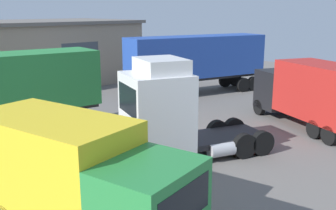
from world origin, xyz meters
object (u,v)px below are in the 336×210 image
Objects in this scene: tractor_unit_white at (167,113)px; traffic_cone at (156,113)px; box_truck_green at (76,175)px; box_truck_black at (311,92)px; container_trailer_teal at (198,58)px.

tractor_unit_white is 11.99× the size of traffic_cone.
tractor_unit_white is 6.16m from box_truck_green.
container_trailer_teal is at bearing 11.61° from box_truck_black.
tractor_unit_white is 0.96× the size of box_truck_green.
box_truck_black is 13.08× the size of traffic_cone.
box_truck_green is 0.64× the size of container_trailer_teal.
box_truck_black is at bearing 93.47° from container_trailer_teal.
tractor_unit_white is 13.36m from container_trailer_teal.
container_trailer_teal is 1.50× the size of box_truck_black.
tractor_unit_white is at bearing -128.47° from traffic_cone.
box_truck_black is (8.69, -1.79, -0.10)m from tractor_unit_white.
box_truck_green is 19.40m from container_trailer_teal.
box_truck_black is at bearing 80.99° from box_truck_green.
traffic_cone is at bearing 116.28° from box_truck_green.
tractor_unit_white reaches higher than container_trailer_teal.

